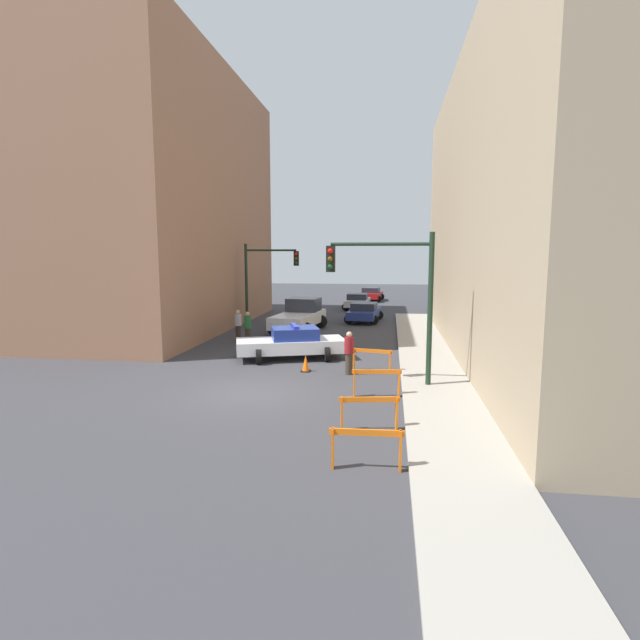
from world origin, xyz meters
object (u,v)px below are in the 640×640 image
object	(u,v)px
barrier_back	(377,378)
white_truck	(300,316)
parked_car_near	(364,312)
barrier_corner	(372,356)
traffic_cone	(306,364)
barrier_front	(366,442)
parked_car_far	(371,294)
barrier_mid	(369,407)
traffic_light_near	(396,285)
traffic_light_far	(263,273)
police_car	(292,343)
pedestrian_sidewalk	(349,352)
parked_car_mid	(358,301)
pedestrian_crossing	(248,327)
pedestrian_corner	(238,325)

from	to	relation	value
barrier_back	white_truck	bearing A→B (deg)	110.29
parked_car_near	barrier_corner	world-z (taller)	parked_car_near
traffic_cone	barrier_back	bearing A→B (deg)	-47.61
white_truck	barrier_corner	xyz separation A→B (m)	(4.66, -9.93, -0.29)
barrier_front	barrier_corner	distance (m)	8.99
parked_car_far	barrier_mid	distance (m)	36.19
traffic_light_near	traffic_light_far	world-z (taller)	traffic_light_near
barrier_front	barrier_mid	distance (m)	2.43
parked_car_far	traffic_light_near	bearing A→B (deg)	-80.81
parked_car_far	barrier_mid	bearing A→B (deg)	-82.31
police_car	pedestrian_sidewalk	bearing A→B (deg)	-150.32
barrier_back	police_car	bearing A→B (deg)	125.59
parked_car_mid	barrier_corner	bearing A→B (deg)	-82.39
traffic_light_far	white_truck	xyz separation A→B (m)	(2.53, -1.24, -2.49)
traffic_light_far	pedestrian_crossing	xyz separation A→B (m)	(0.68, -5.96, -2.54)
white_truck	parked_car_mid	world-z (taller)	white_truck
pedestrian_crossing	traffic_light_near	bearing A→B (deg)	-161.89
police_car	traffic_light_far	bearing A→B (deg)	3.44
barrier_mid	traffic_cone	bearing A→B (deg)	113.74
traffic_cone	pedestrian_sidewalk	bearing A→B (deg)	-7.33
police_car	barrier_mid	world-z (taller)	police_car
traffic_light_near	white_truck	bearing A→B (deg)	114.62
pedestrian_sidewalk	barrier_front	bearing A→B (deg)	-27.70
police_car	traffic_cone	size ratio (longest dim) A/B	7.69
traffic_light_near	barrier_back	xyz separation A→B (m)	(-0.56, -1.36, -2.91)
barrier_back	barrier_corner	xyz separation A→B (m)	(-0.28, 3.44, 0.00)
pedestrian_sidewalk	traffic_cone	distance (m)	1.82
white_truck	pedestrian_corner	bearing A→B (deg)	-116.27
pedestrian_corner	barrier_mid	distance (m)	14.60
white_truck	traffic_cone	bearing A→B (deg)	-71.28
parked_car_far	pedestrian_sidewalk	bearing A→B (deg)	-83.85
pedestrian_sidewalk	barrier_back	size ratio (longest dim) A/B	1.04
barrier_mid	barrier_back	bearing A→B (deg)	88.02
white_truck	pedestrian_crossing	xyz separation A→B (m)	(-1.85, -4.72, -0.04)
traffic_light_far	parked_car_far	distance (m)	19.60
pedestrian_sidewalk	pedestrian_crossing	bearing A→B (deg)	-170.33
parked_car_mid	traffic_light_near	bearing A→B (deg)	-80.85
pedestrian_sidewalk	parked_car_near	bearing A→B (deg)	145.81
white_truck	barrier_front	distance (m)	19.54
pedestrian_crossing	pedestrian_corner	distance (m)	1.09
traffic_light_near	barrier_mid	bearing A→B (deg)	-98.51
pedestrian_crossing	barrier_mid	world-z (taller)	pedestrian_crossing
police_car	pedestrian_crossing	distance (m)	4.39
traffic_light_far	pedestrian_sidewalk	distance (m)	13.55
white_truck	traffic_cone	world-z (taller)	white_truck
barrier_mid	white_truck	bearing A→B (deg)	106.35
pedestrian_sidewalk	traffic_light_far	bearing A→B (deg)	173.57
traffic_light_far	pedestrian_crossing	size ratio (longest dim) A/B	3.13
pedestrian_corner	barrier_front	bearing A→B (deg)	-118.63
traffic_light_far	barrier_back	bearing A→B (deg)	-62.92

